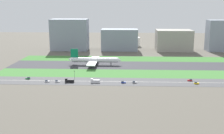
{
  "coord_description": "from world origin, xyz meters",
  "views": [
    {
      "loc": [
        -2.15,
        -324.97,
        71.73
      ],
      "look_at": [
        -14.96,
        -36.5,
        6.0
      ],
      "focal_mm": 43.86,
      "sensor_mm": 36.0,
      "label": 1
    }
  ],
  "objects_px": {
    "car_0": "(123,82)",
    "car_3": "(47,81)",
    "truck_1": "(69,81)",
    "fuel_tank_centre": "(135,42)",
    "car_6": "(57,81)",
    "fuel_tank_west": "(115,41)",
    "car_1": "(196,83)",
    "car_2": "(28,78)",
    "office_tower": "(174,40)",
    "cargo_warehouse": "(222,36)",
    "airliner": "(94,60)",
    "truck_0": "(95,81)",
    "traffic_light": "(74,73)",
    "car_5": "(190,80)",
    "terminal_building": "(70,35)",
    "car_4": "(134,82)",
    "hangar_building": "(120,40)"
  },
  "relations": [
    {
      "from": "car_1",
      "to": "truck_0",
      "type": "xyz_separation_m",
      "value": [
        -94.39,
        -0.0,
        0.75
      ]
    },
    {
      "from": "car_0",
      "to": "car_3",
      "type": "bearing_deg",
      "value": 0.0
    },
    {
      "from": "truck_1",
      "to": "truck_0",
      "type": "bearing_deg",
      "value": -180.0
    },
    {
      "from": "truck_1",
      "to": "fuel_tank_centre",
      "type": "relative_size",
      "value": 0.45
    },
    {
      "from": "traffic_light",
      "to": "fuel_tank_west",
      "type": "height_order",
      "value": "fuel_tank_west"
    },
    {
      "from": "fuel_tank_centre",
      "to": "car_4",
      "type": "bearing_deg",
      "value": -92.13
    },
    {
      "from": "truck_0",
      "to": "car_6",
      "type": "height_order",
      "value": "truck_0"
    },
    {
      "from": "airliner",
      "to": "terminal_building",
      "type": "height_order",
      "value": "terminal_building"
    },
    {
      "from": "car_1",
      "to": "fuel_tank_centre",
      "type": "relative_size",
      "value": 0.23
    },
    {
      "from": "car_5",
      "to": "traffic_light",
      "type": "distance_m",
      "value": 113.98
    },
    {
      "from": "airliner",
      "to": "car_6",
      "type": "distance_m",
      "value": 82.45
    },
    {
      "from": "cargo_warehouse",
      "to": "fuel_tank_west",
      "type": "xyz_separation_m",
      "value": [
        -170.93,
        45.0,
        -16.11
      ]
    },
    {
      "from": "car_0",
      "to": "car_2",
      "type": "height_order",
      "value": "same"
    },
    {
      "from": "hangar_building",
      "to": "fuel_tank_centre",
      "type": "distance_m",
      "value": 52.89
    },
    {
      "from": "car_5",
      "to": "fuel_tank_west",
      "type": "relative_size",
      "value": 0.19
    },
    {
      "from": "cargo_warehouse",
      "to": "car_3",
      "type": "bearing_deg",
      "value": -139.87
    },
    {
      "from": "car_4",
      "to": "terminal_building",
      "type": "relative_size",
      "value": 0.08
    },
    {
      "from": "truck_0",
      "to": "fuel_tank_west",
      "type": "bearing_deg",
      "value": -92.67
    },
    {
      "from": "car_6",
      "to": "fuel_tank_west",
      "type": "relative_size",
      "value": 0.19
    },
    {
      "from": "car_2",
      "to": "traffic_light",
      "type": "bearing_deg",
      "value": 10.09
    },
    {
      "from": "truck_1",
      "to": "terminal_building",
      "type": "height_order",
      "value": "terminal_building"
    },
    {
      "from": "car_0",
      "to": "car_4",
      "type": "bearing_deg",
      "value": -180.0
    },
    {
      "from": "car_3",
      "to": "fuel_tank_west",
      "type": "relative_size",
      "value": 0.19
    },
    {
      "from": "car_1",
      "to": "cargo_warehouse",
      "type": "relative_size",
      "value": 0.09
    },
    {
      "from": "car_6",
      "to": "fuel_tank_centre",
      "type": "height_order",
      "value": "fuel_tank_centre"
    },
    {
      "from": "car_5",
      "to": "car_4",
      "type": "bearing_deg",
      "value": -169.49
    },
    {
      "from": "truck_0",
      "to": "traffic_light",
      "type": "height_order",
      "value": "traffic_light"
    },
    {
      "from": "traffic_light",
      "to": "truck_1",
      "type": "bearing_deg",
      "value": -95.36
    },
    {
      "from": "car_5",
      "to": "car_6",
      "type": "height_order",
      "value": "same"
    },
    {
      "from": "car_5",
      "to": "traffic_light",
      "type": "bearing_deg",
      "value": 175.98
    },
    {
      "from": "car_1",
      "to": "car_2",
      "type": "relative_size",
      "value": 1.0
    },
    {
      "from": "fuel_tank_centre",
      "to": "truck_1",
      "type": "bearing_deg",
      "value": -106.51
    },
    {
      "from": "traffic_light",
      "to": "terminal_building",
      "type": "xyz_separation_m",
      "value": [
        -38.13,
        174.01,
        20.55
      ]
    },
    {
      "from": "car_1",
      "to": "cargo_warehouse",
      "type": "height_order",
      "value": "cargo_warehouse"
    },
    {
      "from": "car_4",
      "to": "hangar_building",
      "type": "xyz_separation_m",
      "value": [
        -17.42,
        192.0,
        16.06
      ]
    },
    {
      "from": "truck_1",
      "to": "fuel_tank_west",
      "type": "bearing_deg",
      "value": -98.51
    },
    {
      "from": "truck_0",
      "to": "car_0",
      "type": "height_order",
      "value": "truck_0"
    },
    {
      "from": "car_0",
      "to": "car_5",
      "type": "bearing_deg",
      "value": -171.17
    },
    {
      "from": "car_1",
      "to": "traffic_light",
      "type": "bearing_deg",
      "value": -8.74
    },
    {
      "from": "car_4",
      "to": "car_2",
      "type": "xyz_separation_m",
      "value": [
        -104.67,
        10.0,
        0.0
      ]
    },
    {
      "from": "car_6",
      "to": "traffic_light",
      "type": "height_order",
      "value": "traffic_light"
    },
    {
      "from": "airliner",
      "to": "car_6",
      "type": "bearing_deg",
      "value": -108.55
    },
    {
      "from": "truck_1",
      "to": "fuel_tank_centre",
      "type": "distance_m",
      "value": 247.28
    },
    {
      "from": "truck_1",
      "to": "car_1",
      "type": "bearing_deg",
      "value": -180.0
    },
    {
      "from": "airliner",
      "to": "car_4",
      "type": "bearing_deg",
      "value": -58.95
    },
    {
      "from": "car_1",
      "to": "terminal_building",
      "type": "relative_size",
      "value": 0.08
    },
    {
      "from": "office_tower",
      "to": "fuel_tank_west",
      "type": "bearing_deg",
      "value": 154.67
    },
    {
      "from": "traffic_light",
      "to": "fuel_tank_west",
      "type": "xyz_separation_m",
      "value": [
        33.77,
        219.01,
        3.94
      ]
    },
    {
      "from": "car_5",
      "to": "car_0",
      "type": "height_order",
      "value": "same"
    },
    {
      "from": "fuel_tank_centre",
      "to": "car_0",
      "type": "bearing_deg",
      "value": -94.66
    }
  ]
}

